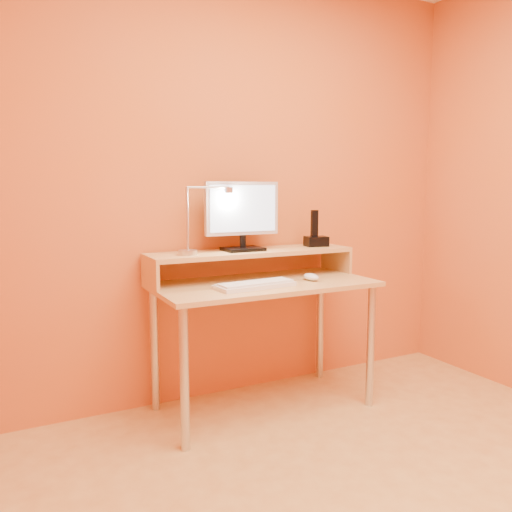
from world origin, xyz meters
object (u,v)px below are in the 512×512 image
monitor_panel (242,208)px  mouse (311,277)px  remote_control (224,289)px  keyboard (256,286)px  phone_dock (316,241)px  lamp_base (188,252)px

monitor_panel → mouse: (0.31, -0.24, -0.38)m
monitor_panel → remote_control: 0.54m
monitor_panel → keyboard: bearing=-100.0°
phone_dock → mouse: (-0.18, -0.23, -0.17)m
lamp_base → remote_control: size_ratio=0.62×
monitor_panel → keyboard: (-0.06, -0.29, -0.39)m
mouse → remote_control: (-0.55, -0.05, -0.01)m
monitor_panel → mouse: monitor_panel is taller
lamp_base → keyboard: (0.28, -0.25, -0.16)m
lamp_base → monitor_panel: bearing=6.8°
lamp_base → phone_dock: bearing=2.1°
phone_dock → keyboard: phone_dock is taller
phone_dock → keyboard: size_ratio=0.31×
phone_dock → lamp_base: bearing=-167.4°
phone_dock → remote_control: bearing=-148.9°
remote_control → lamp_base: bearing=102.9°
phone_dock → monitor_panel: bearing=-170.6°
phone_dock → keyboard: (-0.55, -0.28, -0.18)m
monitor_panel → phone_dock: (0.50, -0.01, -0.21)m
lamp_base → keyboard: 0.41m
keyboard → lamp_base: bearing=134.1°
keyboard → monitor_panel: bearing=74.2°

